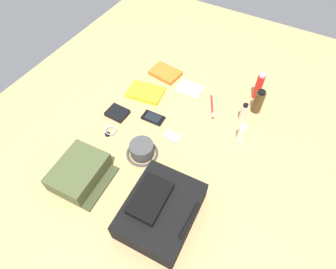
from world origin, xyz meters
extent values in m
cube|color=tan|center=(0.00, 0.00, -0.01)|extent=(2.64, 2.02, 0.02)
cube|color=black|center=(0.36, 0.17, 0.06)|extent=(0.35, 0.28, 0.11)
cube|color=black|center=(0.36, 0.13, 0.13)|extent=(0.19, 0.13, 0.03)
cylinder|color=black|center=(0.36, 0.30, 0.12)|extent=(0.15, 0.02, 0.02)
cube|color=#47512D|center=(0.38, -0.24, 0.04)|extent=(0.26, 0.20, 0.09)
cube|color=#394124|center=(0.38, -0.14, 0.01)|extent=(0.24, 0.08, 0.01)
cylinder|color=#434343|center=(0.14, -0.07, 0.04)|extent=(0.12, 0.12, 0.07)
torus|color=#434343|center=(0.14, -0.07, 0.01)|extent=(0.16, 0.16, 0.01)
cylinder|color=red|center=(-0.51, 0.29, 0.08)|extent=(0.04, 0.04, 0.15)
cylinder|color=silver|center=(-0.51, 0.29, 0.16)|extent=(0.03, 0.03, 0.01)
cylinder|color=#473319|center=(-0.41, 0.32, 0.07)|extent=(0.05, 0.05, 0.13)
cylinder|color=black|center=(-0.41, 0.32, 0.14)|extent=(0.04, 0.04, 0.01)
cylinder|color=beige|center=(-0.31, 0.28, 0.05)|extent=(0.03, 0.03, 0.10)
cylinder|color=black|center=(-0.31, 0.28, 0.11)|extent=(0.03, 0.03, 0.01)
cylinder|color=white|center=(-0.18, 0.31, 0.05)|extent=(0.03, 0.03, 0.09)
cylinder|color=white|center=(-0.18, 0.31, 0.10)|extent=(0.03, 0.03, 0.01)
cube|color=orange|center=(-0.42, -0.26, 0.01)|extent=(0.14, 0.19, 0.03)
cube|color=white|center=(-0.42, -0.26, 0.01)|extent=(0.14, 0.18, 0.02)
cube|color=yellow|center=(-0.22, -0.27, 0.01)|extent=(0.16, 0.22, 0.03)
cube|color=white|center=(-0.22, -0.27, 0.01)|extent=(0.15, 0.21, 0.02)
cube|color=black|center=(-0.08, -0.14, 0.01)|extent=(0.07, 0.12, 0.01)
cube|color=black|center=(-0.08, -0.14, 0.01)|extent=(0.06, 0.08, 0.00)
cube|color=#B7B7BC|center=(-0.02, 0.01, 0.01)|extent=(0.06, 0.09, 0.01)
cylinder|color=silver|center=(-0.02, 0.00, 0.01)|extent=(0.03, 0.03, 0.00)
torus|color=#99999E|center=(0.10, -0.28, 0.01)|extent=(0.06, 0.06, 0.01)
cylinder|color=black|center=(0.13, -0.28, 0.01)|extent=(0.03, 0.03, 0.01)
cylinder|color=red|center=(-0.31, 0.10, 0.01)|extent=(0.16, 0.09, 0.01)
cube|color=white|center=(-0.25, 0.14, 0.02)|extent=(0.02, 0.02, 0.01)
cube|color=black|center=(-0.01, -0.32, 0.01)|extent=(0.09, 0.11, 0.02)
cube|color=beige|center=(-0.37, -0.06, 0.01)|extent=(0.11, 0.15, 0.02)
camera|label=1|loc=(0.74, 0.42, 1.16)|focal=30.20mm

